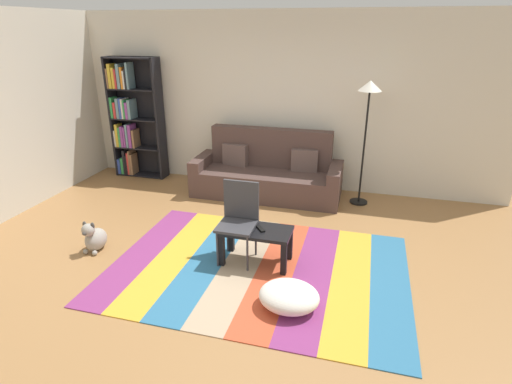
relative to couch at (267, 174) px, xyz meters
name	(u,v)px	position (x,y,z in m)	size (l,w,h in m)	color
ground_plane	(237,261)	(0.15, -2.02, -0.34)	(14.00, 14.00, 0.00)	#9E7042
back_wall	(286,103)	(0.15, 0.53, 1.01)	(6.80, 0.10, 2.70)	silver
left_wall	(17,113)	(-3.25, -1.27, 1.01)	(0.10, 5.50, 2.70)	beige
rug	(258,268)	(0.42, -2.12, -0.33)	(3.17, 2.27, 0.01)	#843370
couch	(267,174)	(0.00, 0.00, 0.00)	(2.26, 0.80, 1.00)	#4C3833
bookshelf	(131,119)	(-2.46, 0.28, 0.66)	(0.90, 0.28, 2.01)	black
coffee_table	(256,236)	(0.37, -1.99, -0.01)	(0.77, 0.41, 0.40)	black
pouf	(289,296)	(0.87, -2.69, -0.21)	(0.57, 0.49, 0.24)	white
dog	(95,238)	(-1.53, -2.23, -0.18)	(0.22, 0.35, 0.40)	#9E998E
standing_lamp	(369,103)	(1.41, 0.03, 1.15)	(0.32, 0.32, 1.79)	black
tv_remote	(261,229)	(0.41, -1.99, 0.09)	(0.04, 0.15, 0.02)	black
folding_chair	(239,215)	(0.15, -1.94, 0.20)	(0.40, 0.40, 0.90)	#38383D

